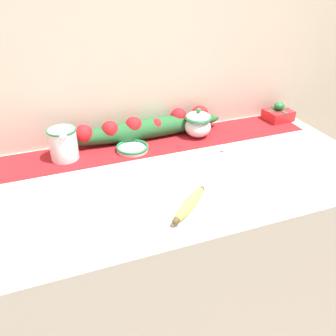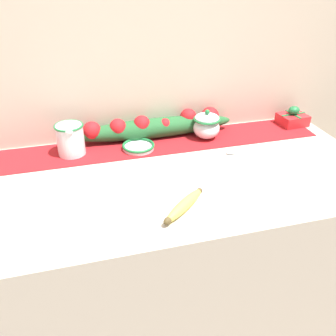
% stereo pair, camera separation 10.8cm
% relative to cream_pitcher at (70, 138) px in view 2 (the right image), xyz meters
% --- Properties ---
extents(countertop, '(1.45, 0.71, 0.90)m').
position_rel_cream_pitcher_xyz_m(countertop, '(0.34, -0.25, -0.52)').
color(countertop, beige).
rests_on(countertop, ground_plane).
extents(back_wall, '(2.25, 0.04, 2.40)m').
position_rel_cream_pitcher_xyz_m(back_wall, '(0.34, 0.13, 0.24)').
color(back_wall, beige).
rests_on(back_wall, ground_plane).
extents(table_runner, '(1.33, 0.20, 0.00)m').
position_rel_cream_pitcher_xyz_m(table_runner, '(0.34, -0.00, -0.07)').
color(table_runner, '#A8191E').
rests_on(table_runner, countertop).
extents(cream_pitcher, '(0.11, 0.13, 0.12)m').
position_rel_cream_pitcher_xyz_m(cream_pitcher, '(0.00, 0.00, 0.00)').
color(cream_pitcher, white).
rests_on(cream_pitcher, countertop).
extents(sugar_bowl, '(0.11, 0.11, 0.12)m').
position_rel_cream_pitcher_xyz_m(sugar_bowl, '(0.54, -0.00, -0.01)').
color(sugar_bowl, white).
rests_on(sugar_bowl, countertop).
extents(small_dish, '(0.13, 0.13, 0.02)m').
position_rel_cream_pitcher_xyz_m(small_dish, '(0.25, -0.03, -0.05)').
color(small_dish, white).
rests_on(small_dish, countertop).
extents(banana, '(0.17, 0.16, 0.03)m').
position_rel_cream_pitcher_xyz_m(banana, '(0.31, -0.45, -0.05)').
color(banana, '#DBCC4C').
rests_on(banana, countertop).
extents(spoon, '(0.17, 0.05, 0.01)m').
position_rel_cream_pitcher_xyz_m(spoon, '(0.57, -0.16, -0.06)').
color(spoon, silver).
rests_on(spoon, countertop).
extents(gift_box, '(0.13, 0.11, 0.08)m').
position_rel_cream_pitcher_xyz_m(gift_box, '(0.96, 0.03, -0.04)').
color(gift_box, red).
rests_on(gift_box, countertop).
extents(poinsettia_garland, '(0.68, 0.09, 0.11)m').
position_rel_cream_pitcher_xyz_m(poinsettia_garland, '(0.34, 0.06, -0.02)').
color(poinsettia_garland, '#235B2D').
rests_on(poinsettia_garland, countertop).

